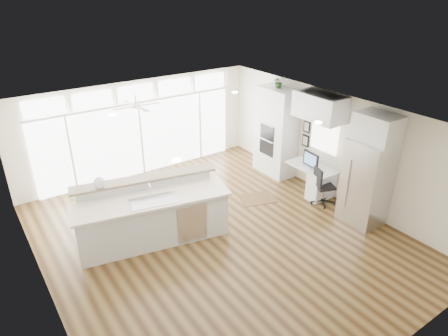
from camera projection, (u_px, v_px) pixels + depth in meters
floor at (219, 237)px, 8.82m from camera, size 7.00×8.00×0.02m
ceiling at (218, 120)px, 7.65m from camera, size 7.00×8.00×0.02m
wall_back at (139, 128)px, 11.20m from camera, size 7.00×0.04×2.70m
wall_front at (387, 298)px, 5.27m from camera, size 7.00×0.04×2.70m
wall_left at (39, 240)px, 6.44m from camera, size 0.04×8.00×2.70m
wall_right at (334, 146)px, 10.03m from camera, size 0.04×8.00×2.70m
glass_wall at (141, 139)px, 11.29m from camera, size 5.80×0.06×2.08m
transom_row at (136, 93)px, 10.72m from camera, size 5.90×0.06×0.40m
desk_window at (324, 135)px, 10.15m from camera, size 0.04×0.85×0.85m
ceiling_fan at (136, 102)px, 9.57m from camera, size 1.16×1.16×0.32m
recessed_lights at (212, 118)px, 7.81m from camera, size 3.40×3.00×0.02m
oven_cabinet at (276, 132)px, 11.24m from camera, size 0.64×1.20×2.50m
desk_nook at (311, 179)px, 10.48m from camera, size 0.72×1.30×0.76m
upper_cabinets at (320, 107)px, 9.66m from camera, size 0.64×1.30×0.64m
refrigerator at (366, 183)px, 8.98m from camera, size 0.76×0.90×2.00m
fridge_cabinet at (378, 128)px, 8.45m from camera, size 0.64×0.90×0.60m
framed_photos at (306, 134)px, 10.67m from camera, size 0.06×0.22×0.80m
kitchen_island at (153, 215)px, 8.42m from camera, size 3.44×1.87×1.29m
rug at (258, 198)px, 10.33m from camera, size 1.03×0.87×0.01m
office_chair at (324, 186)px, 9.93m from camera, size 0.64×0.62×0.98m
fishbowl at (99, 183)px, 8.09m from camera, size 0.30×0.30×0.24m
monitor at (311, 159)px, 10.18m from camera, size 0.13×0.53×0.44m
keyboard at (305, 168)px, 10.19m from camera, size 0.17×0.36×0.02m
potted_plant at (279, 83)px, 10.65m from camera, size 0.34×0.37×0.25m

